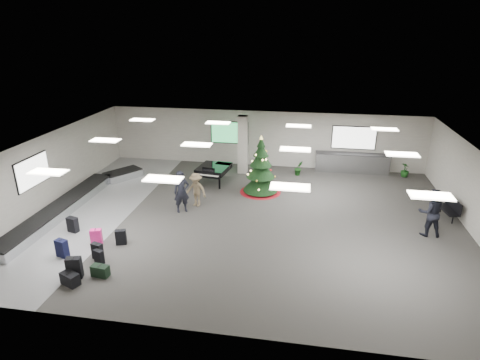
% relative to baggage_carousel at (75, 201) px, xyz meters
% --- Properties ---
extents(ground, '(18.00, 18.00, 0.00)m').
position_rel_baggage_carousel_xyz_m(ground, '(7.84, 0.08, -0.21)').
color(ground, '#3B3936').
rests_on(ground, ground).
extents(room_envelope, '(18.02, 14.02, 3.21)m').
position_rel_baggage_carousel_xyz_m(room_envelope, '(7.46, 0.75, 2.12)').
color(room_envelope, '#ADA79E').
rests_on(room_envelope, ground).
extents(baggage_carousel, '(2.28, 9.71, 0.43)m').
position_rel_baggage_carousel_xyz_m(baggage_carousel, '(0.00, 0.00, 0.00)').
color(baggage_carousel, silver).
rests_on(baggage_carousel, ground).
extents(service_counter, '(4.05, 0.65, 1.08)m').
position_rel_baggage_carousel_xyz_m(service_counter, '(12.84, 6.73, 0.33)').
color(service_counter, silver).
rests_on(service_counter, ground).
extents(suitcase_0, '(0.52, 0.37, 0.75)m').
position_rel_baggage_carousel_xyz_m(suitcase_0, '(3.09, -5.17, 0.15)').
color(suitcase_0, black).
rests_on(suitcase_0, ground).
extents(suitcase_1, '(0.43, 0.30, 0.62)m').
position_rel_baggage_carousel_xyz_m(suitcase_1, '(3.26, -4.00, 0.09)').
color(suitcase_1, black).
rests_on(suitcase_1, ground).
extents(pink_suitcase, '(0.45, 0.33, 0.65)m').
position_rel_baggage_carousel_xyz_m(pink_suitcase, '(2.74, -3.10, 0.10)').
color(pink_suitcase, '#F41F83').
rests_on(pink_suitcase, ground).
extents(suitcase_3, '(0.43, 0.32, 0.60)m').
position_rel_baggage_carousel_xyz_m(suitcase_3, '(3.62, -2.91, 0.08)').
color(suitcase_3, black).
rests_on(suitcase_3, ground).
extents(navy_suitcase, '(0.48, 0.36, 0.67)m').
position_rel_baggage_carousel_xyz_m(navy_suitcase, '(1.95, -4.07, 0.12)').
color(navy_suitcase, black).
rests_on(navy_suitcase, ground).
extents(green_duffel, '(0.60, 0.35, 0.40)m').
position_rel_baggage_carousel_xyz_m(green_duffel, '(3.85, -4.95, -0.02)').
color(green_duffel, black).
rests_on(green_duffel, ground).
extents(suitcase_7, '(0.39, 0.30, 0.52)m').
position_rel_baggage_carousel_xyz_m(suitcase_7, '(3.44, -4.25, 0.04)').
color(suitcase_7, black).
rests_on(suitcase_7, ground).
extents(suitcase_8, '(0.47, 0.34, 0.64)m').
position_rel_baggage_carousel_xyz_m(suitcase_8, '(1.31, -2.32, 0.10)').
color(suitcase_8, black).
rests_on(suitcase_8, ground).
extents(black_duffel, '(0.69, 0.55, 0.42)m').
position_rel_baggage_carousel_xyz_m(black_duffel, '(3.13, -5.54, -0.01)').
color(black_duffel, black).
rests_on(black_duffel, ground).
extents(christmas_tree, '(2.02, 2.02, 2.88)m').
position_rel_baggage_carousel_xyz_m(christmas_tree, '(8.16, 2.99, 0.77)').
color(christmas_tree, maroon).
rests_on(christmas_tree, ground).
extents(grand_piano, '(1.69, 2.05, 1.07)m').
position_rel_baggage_carousel_xyz_m(grand_piano, '(5.61, 3.74, 0.55)').
color(grand_piano, black).
rests_on(grand_piano, ground).
extents(bench, '(0.66, 1.42, 0.87)m').
position_rel_baggage_carousel_xyz_m(bench, '(16.43, 1.50, 0.28)').
color(bench, black).
rests_on(bench, ground).
extents(traveler_a, '(0.81, 0.73, 1.87)m').
position_rel_baggage_carousel_xyz_m(traveler_a, '(5.03, 0.22, 0.72)').
color(traveler_a, black).
rests_on(traveler_a, ground).
extents(traveler_b, '(1.13, 0.84, 1.56)m').
position_rel_baggage_carousel_xyz_m(traveler_b, '(5.48, 0.92, 0.57)').
color(traveler_b, '#7E6A4D').
rests_on(traveler_b, ground).
extents(traveler_bench, '(1.00, 0.80, 1.94)m').
position_rel_baggage_carousel_xyz_m(traveler_bench, '(15.13, -0.24, 0.76)').
color(traveler_bench, black).
rests_on(traveler_bench, ground).
extents(potted_plant_left, '(0.57, 0.54, 0.83)m').
position_rel_baggage_carousel_xyz_m(potted_plant_left, '(9.93, 5.73, 0.20)').
color(potted_plant_left, '#123813').
rests_on(potted_plant_left, ground).
extents(potted_plant_right, '(0.61, 0.61, 0.77)m').
position_rel_baggage_carousel_xyz_m(potted_plant_right, '(15.63, 6.45, 0.17)').
color(potted_plant_right, '#123813').
rests_on(potted_plant_right, ground).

